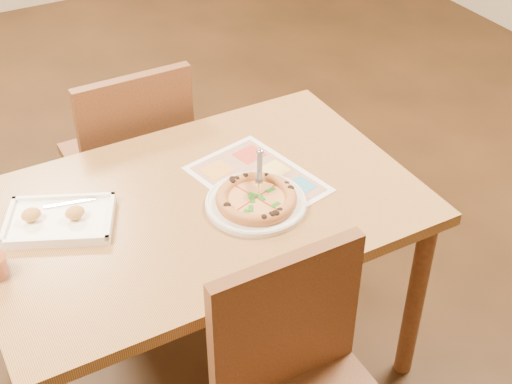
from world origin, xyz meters
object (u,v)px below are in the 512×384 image
pizza_cutter (259,171)px  chair_far (132,147)px  pizza (256,199)px  dining_table (200,224)px  plate (256,203)px  appetizer_tray (59,220)px  menu (257,179)px  chair_near (303,378)px

pizza_cutter → chair_far: bearing=46.4°
chair_far → pizza: (0.14, -0.70, 0.18)m
dining_table → pizza_cutter: pizza_cutter is taller
dining_table → plate: (0.14, -0.10, 0.09)m
chair_far → appetizer_tray: 0.66m
dining_table → appetizer_tray: appetizer_tray is taller
menu → pizza_cutter: bearing=-113.2°
plate → dining_table: bearing=145.5°
plate → appetizer_tray: (-0.54, 0.20, 0.00)m
dining_table → pizza_cutter: bearing=-14.9°
plate → chair_near: bearing=-105.7°
chair_near → appetizer_tray: chair_near is taller
chair_near → plate: size_ratio=1.56×
chair_far → plate: bearing=101.5°
chair_near → pizza_cutter: chair_near is taller
chair_near → pizza: bearing=74.3°
chair_near → pizza_cutter: bearing=71.9°
chair_near → plate: 0.55m
dining_table → appetizer_tray: bearing=165.8°
plate → pizza: size_ratio=1.24×
dining_table → chair_near: (0.00, -0.60, -0.07)m
pizza → menu: bearing=60.0°
chair_near → dining_table: bearing=90.0°
menu → chair_near: bearing=-108.7°
appetizer_tray → pizza: bearing=-20.6°
chair_far → pizza_cutter: size_ratio=3.82×
plate → pizza_cutter: (0.04, 0.05, 0.07)m
plate → pizza: bearing=-107.5°
plate → pizza_cutter: pizza_cutter is taller
dining_table → pizza: 0.21m
plate → appetizer_tray: bearing=159.8°
pizza → plate: bearing=72.5°
dining_table → plate: plate is taller
plate → appetizer_tray: 0.57m
chair_near → pizza_cutter: size_ratio=3.82×
chair_far → appetizer_tray: (-0.39, -0.50, 0.17)m
pizza_cutter → menu: bearing=7.6°
menu → plate: bearing=-120.5°
appetizer_tray → plate: bearing=-20.2°
chair_near → pizza_cutter: 0.63m
chair_far → plate: size_ratio=1.56×
chair_far → appetizer_tray: bearing=51.9°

